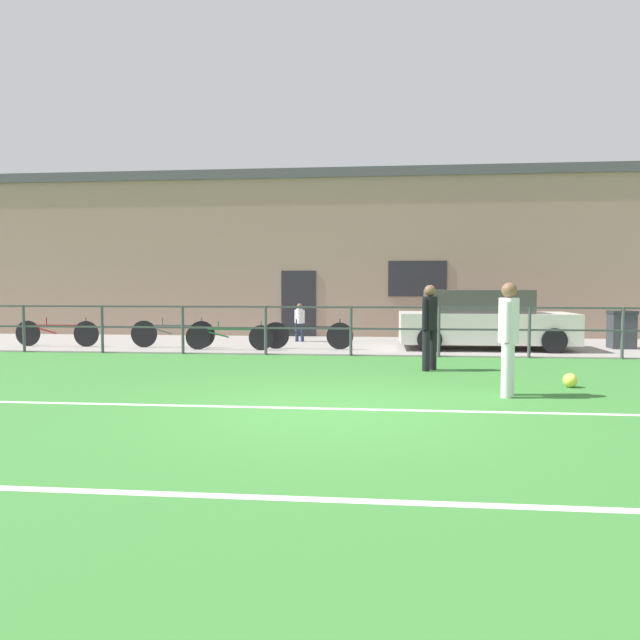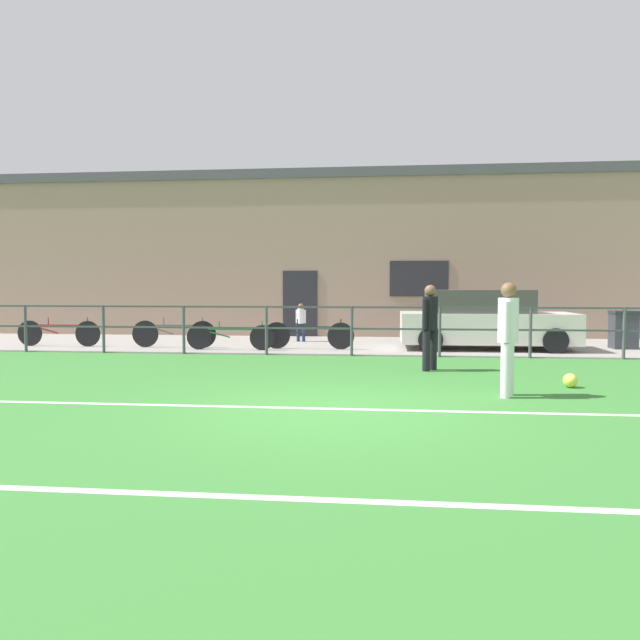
{
  "view_description": "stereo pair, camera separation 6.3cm",
  "coord_description": "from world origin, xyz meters",
  "px_view_note": "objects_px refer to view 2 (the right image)",
  "views": [
    {
      "loc": [
        0.66,
        -7.66,
        1.61
      ],
      "look_at": [
        -0.43,
        3.09,
        1.0
      ],
      "focal_mm": 33.33,
      "sensor_mm": 36.0,
      "label": 1
    },
    {
      "loc": [
        0.72,
        -7.65,
        1.61
      ],
      "look_at": [
        -0.43,
        3.09,
        1.0
      ],
      "focal_mm": 33.33,
      "sensor_mm": 36.0,
      "label": 2
    }
  ],
  "objects_px": {
    "parked_car_red": "(484,321)",
    "bicycle_parked_2": "(308,335)",
    "player_striker": "(508,332)",
    "bicycle_parked_1": "(174,334)",
    "player_goalkeeper": "(430,322)",
    "soccer_ball_match": "(570,381)",
    "bicycle_parked_0": "(230,337)",
    "spectator_child": "(301,320)",
    "trash_bin_0": "(624,329)",
    "bicycle_parked_3": "(58,333)"
  },
  "relations": [
    {
      "from": "player_striker",
      "to": "bicycle_parked_1",
      "type": "relative_size",
      "value": 0.75
    },
    {
      "from": "bicycle_parked_2",
      "to": "soccer_ball_match",
      "type": "bearing_deg",
      "value": -46.53
    },
    {
      "from": "spectator_child",
      "to": "bicycle_parked_2",
      "type": "height_order",
      "value": "spectator_child"
    },
    {
      "from": "player_striker",
      "to": "trash_bin_0",
      "type": "distance_m",
      "value": 8.2
    },
    {
      "from": "spectator_child",
      "to": "soccer_ball_match",
      "type": "bearing_deg",
      "value": 135.38
    },
    {
      "from": "parked_car_red",
      "to": "bicycle_parked_3",
      "type": "distance_m",
      "value": 11.13
    },
    {
      "from": "player_goalkeeper",
      "to": "trash_bin_0",
      "type": "relative_size",
      "value": 1.69
    },
    {
      "from": "player_striker",
      "to": "parked_car_red",
      "type": "xyz_separation_m",
      "value": [
        0.74,
        6.51,
        -0.21
      ]
    },
    {
      "from": "spectator_child",
      "to": "trash_bin_0",
      "type": "distance_m",
      "value": 8.52
    },
    {
      "from": "parked_car_red",
      "to": "bicycle_parked_0",
      "type": "bearing_deg",
      "value": -171.91
    },
    {
      "from": "soccer_ball_match",
      "to": "bicycle_parked_2",
      "type": "bearing_deg",
      "value": 133.47
    },
    {
      "from": "trash_bin_0",
      "to": "bicycle_parked_0",
      "type": "bearing_deg",
      "value": -172.19
    },
    {
      "from": "player_goalkeeper",
      "to": "bicycle_parked_1",
      "type": "distance_m",
      "value": 7.18
    },
    {
      "from": "bicycle_parked_3",
      "to": "bicycle_parked_1",
      "type": "bearing_deg",
      "value": 0.0
    },
    {
      "from": "player_striker",
      "to": "bicycle_parked_1",
      "type": "distance_m",
      "value": 9.4
    },
    {
      "from": "trash_bin_0",
      "to": "soccer_ball_match",
      "type": "bearing_deg",
      "value": -117.24
    },
    {
      "from": "spectator_child",
      "to": "bicycle_parked_0",
      "type": "height_order",
      "value": "spectator_child"
    },
    {
      "from": "soccer_ball_match",
      "to": "bicycle_parked_0",
      "type": "distance_m",
      "value": 8.26
    },
    {
      "from": "bicycle_parked_1",
      "to": "trash_bin_0",
      "type": "height_order",
      "value": "trash_bin_0"
    },
    {
      "from": "bicycle_parked_1",
      "to": "bicycle_parked_3",
      "type": "height_order",
      "value": "bicycle_parked_1"
    },
    {
      "from": "player_goalkeeper",
      "to": "bicycle_parked_2",
      "type": "height_order",
      "value": "player_goalkeeper"
    },
    {
      "from": "bicycle_parked_1",
      "to": "bicycle_parked_2",
      "type": "relative_size",
      "value": 0.97
    },
    {
      "from": "soccer_ball_match",
      "to": "bicycle_parked_2",
      "type": "distance_m",
      "value": 7.05
    },
    {
      "from": "parked_car_red",
      "to": "bicycle_parked_2",
      "type": "bearing_deg",
      "value": -173.44
    },
    {
      "from": "spectator_child",
      "to": "bicycle_parked_3",
      "type": "bearing_deg",
      "value": 26.54
    },
    {
      "from": "bicycle_parked_2",
      "to": "trash_bin_0",
      "type": "height_order",
      "value": "trash_bin_0"
    },
    {
      "from": "bicycle_parked_0",
      "to": "player_goalkeeper",
      "type": "bearing_deg",
      "value": -32.75
    },
    {
      "from": "parked_car_red",
      "to": "soccer_ball_match",
      "type": "bearing_deg",
      "value": -85.7
    },
    {
      "from": "player_goalkeeper",
      "to": "parked_car_red",
      "type": "relative_size",
      "value": 0.38
    },
    {
      "from": "player_striker",
      "to": "bicycle_parked_2",
      "type": "height_order",
      "value": "player_striker"
    },
    {
      "from": "spectator_child",
      "to": "parked_car_red",
      "type": "relative_size",
      "value": 0.26
    },
    {
      "from": "player_goalkeeper",
      "to": "player_striker",
      "type": "xyz_separation_m",
      "value": [
        0.92,
        -2.59,
        0.02
      ]
    },
    {
      "from": "bicycle_parked_3",
      "to": "player_striker",
      "type": "bearing_deg",
      "value": -30.06
    },
    {
      "from": "spectator_child",
      "to": "player_striker",
      "type": "bearing_deg",
      "value": 126.07
    },
    {
      "from": "soccer_ball_match",
      "to": "spectator_child",
      "type": "relative_size",
      "value": 0.21
    },
    {
      "from": "bicycle_parked_0",
      "to": "trash_bin_0",
      "type": "bearing_deg",
      "value": 7.81
    },
    {
      "from": "player_goalkeeper",
      "to": "spectator_child",
      "type": "relative_size",
      "value": 1.49
    },
    {
      "from": "player_striker",
      "to": "player_goalkeeper",
      "type": "bearing_deg",
      "value": -138.78
    },
    {
      "from": "bicycle_parked_1",
      "to": "player_goalkeeper",
      "type": "bearing_deg",
      "value": -28.47
    },
    {
      "from": "spectator_child",
      "to": "bicycle_parked_3",
      "type": "xyz_separation_m",
      "value": [
        -6.21,
        -2.01,
        -0.27
      ]
    },
    {
      "from": "bicycle_parked_0",
      "to": "trash_bin_0",
      "type": "distance_m",
      "value": 10.0
    },
    {
      "from": "parked_car_red",
      "to": "bicycle_parked_0",
      "type": "height_order",
      "value": "parked_car_red"
    },
    {
      "from": "bicycle_parked_1",
      "to": "bicycle_parked_2",
      "type": "distance_m",
      "value": 3.53
    },
    {
      "from": "player_striker",
      "to": "bicycle_parked_3",
      "type": "relative_size",
      "value": 0.72
    },
    {
      "from": "soccer_ball_match",
      "to": "trash_bin_0",
      "type": "bearing_deg",
      "value": 62.76
    },
    {
      "from": "bicycle_parked_1",
      "to": "trash_bin_0",
      "type": "bearing_deg",
      "value": 4.79
    },
    {
      "from": "player_goalkeeper",
      "to": "bicycle_parked_0",
      "type": "relative_size",
      "value": 0.73
    },
    {
      "from": "parked_car_red",
      "to": "bicycle_parked_1",
      "type": "height_order",
      "value": "parked_car_red"
    },
    {
      "from": "soccer_ball_match",
      "to": "player_goalkeeper",
      "type": "bearing_deg",
      "value": 140.7
    },
    {
      "from": "spectator_child",
      "to": "bicycle_parked_2",
      "type": "distance_m",
      "value": 2.08
    }
  ]
}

